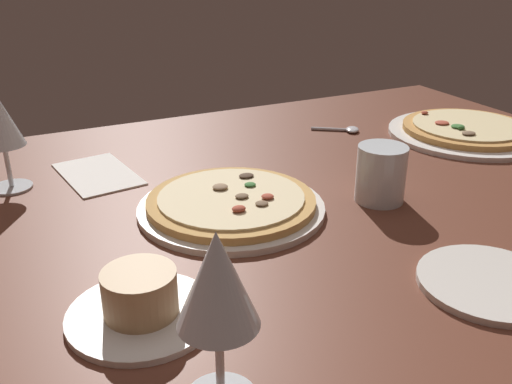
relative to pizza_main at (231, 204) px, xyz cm
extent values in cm
cube|color=brown|center=(-7.25, 2.49, -3.21)|extent=(150.00, 110.00, 4.00)
cylinder|color=silver|center=(0.02, 0.00, -0.71)|extent=(28.89, 28.89, 1.00)
cylinder|color=tan|center=(0.02, 0.00, 0.39)|extent=(26.05, 26.05, 1.20)
cylinder|color=beige|center=(0.02, 0.00, 1.19)|extent=(22.55, 22.55, 0.40)
ellipsoid|color=#AD4733|center=(-4.57, 3.31, 1.70)|extent=(1.92, 1.83, 0.62)
ellipsoid|color=#387033|center=(-4.23, -2.17, 1.63)|extent=(1.85, 1.76, 0.47)
ellipsoid|color=brown|center=(-2.74, 4.99, 1.61)|extent=(1.96, 1.88, 0.44)
ellipsoid|color=#4C3828|center=(-5.30, -5.84, 1.63)|extent=(2.53, 2.06, 0.47)
ellipsoid|color=#AD4733|center=(1.20, 5.46, 1.78)|extent=(2.06, 1.76, 0.77)
ellipsoid|color=brown|center=(-1.16, 1.37, 1.65)|extent=(2.10, 1.80, 0.52)
ellipsoid|color=#937556|center=(0.45, -3.26, 1.70)|extent=(2.45, 2.34, 0.62)
cylinder|color=white|center=(-60.29, -11.85, -0.71)|extent=(33.01, 33.01, 1.00)
cylinder|color=#C68C47|center=(-60.29, -11.85, 0.39)|extent=(27.12, 27.12, 1.20)
cylinder|color=beige|center=(-60.29, -11.85, 1.19)|extent=(23.09, 23.09, 0.40)
ellipsoid|color=#387033|center=(-56.32, -10.93, 1.68)|extent=(2.81, 2.63, 0.58)
ellipsoid|color=#AD4733|center=(-55.24, -14.40, 1.65)|extent=(3.02, 2.78, 0.51)
ellipsoid|color=#AD4733|center=(-56.93, -21.73, 1.73)|extent=(1.62, 1.42, 0.68)
ellipsoid|color=#387033|center=(-55.99, -9.70, 1.78)|extent=(1.69, 1.21, 0.78)
ellipsoid|color=brown|center=(-54.92, -6.45, 1.68)|extent=(2.93, 2.35, 0.57)
cylinder|color=silver|center=(19.99, 20.66, -0.81)|extent=(16.78, 16.78, 0.80)
cylinder|color=tan|center=(19.99, 20.66, 2.13)|extent=(8.27, 8.27, 5.06)
cylinder|color=silver|center=(16.98, 36.07, 3.26)|extent=(0.80, 0.80, 8.12)
cone|color=silver|center=(16.98, 36.07, 11.78)|extent=(7.27, 7.27, 8.92)
cone|color=maroon|center=(16.98, 36.07, 8.82)|extent=(2.21, 2.21, 3.01)
cylinder|color=silver|center=(29.74, -24.38, -1.01)|extent=(6.77, 6.77, 0.40)
cylinder|color=silver|center=(29.74, -24.38, 2.82)|extent=(0.80, 0.80, 7.26)
cylinder|color=silver|center=(-22.99, 6.70, 3.35)|extent=(7.86, 7.86, 9.11)
cylinder|color=silver|center=(-22.99, 6.70, 1.78)|extent=(7.23, 7.23, 5.98)
cylinder|color=silver|center=(-19.71, 32.94, -0.76)|extent=(17.39, 17.39, 0.90)
cube|color=white|center=(15.45, -24.07, -1.06)|extent=(13.60, 19.65, 0.30)
ellipsoid|color=silver|center=(-39.81, -24.88, -0.71)|extent=(4.57, 4.88, 1.00)
cylinder|color=silver|center=(-36.12, -27.42, -0.86)|extent=(7.79, 5.66, 0.70)
camera|label=1|loc=(31.86, 73.74, 37.49)|focal=40.37mm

